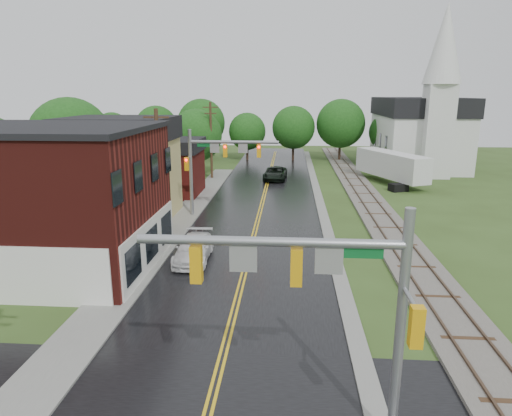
# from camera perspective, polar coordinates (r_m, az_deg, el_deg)

# --- Properties ---
(main_road) EXTENTS (10.00, 90.00, 0.02)m
(main_road) POSITION_cam_1_polar(r_m,az_deg,el_deg) (40.90, 0.62, -0.00)
(main_road) COLOR black
(main_road) RESTS_ON ground
(curb_right) EXTENTS (0.80, 70.00, 0.12)m
(curb_right) POSITION_cam_1_polar(r_m,az_deg,el_deg) (45.78, 7.78, 1.41)
(curb_right) COLOR gray
(curb_right) RESTS_ON ground
(sidewalk_left) EXTENTS (2.40, 50.00, 0.12)m
(sidewalk_left) POSITION_cam_1_polar(r_m,az_deg,el_deg) (37.03, -9.50, -1.73)
(sidewalk_left) COLOR gray
(sidewalk_left) RESTS_ON ground
(brick_building) EXTENTS (14.30, 10.30, 8.30)m
(brick_building) POSITION_cam_1_polar(r_m,az_deg,el_deg) (29.37, -26.53, 1.10)
(brick_building) COLOR #4D1510
(brick_building) RESTS_ON ground
(yellow_house) EXTENTS (8.00, 7.00, 6.40)m
(yellow_house) POSITION_cam_1_polar(r_m,az_deg,el_deg) (38.65, -16.29, 3.44)
(yellow_house) COLOR tan
(yellow_house) RESTS_ON ground
(darkred_building) EXTENTS (7.00, 6.00, 4.40)m
(darkred_building) POSITION_cam_1_polar(r_m,az_deg,el_deg) (46.95, -11.29, 4.32)
(darkred_building) COLOR #3F0F0C
(darkred_building) RESTS_ON ground
(church) EXTENTS (10.40, 18.40, 20.00)m
(church) POSITION_cam_1_polar(r_m,az_deg,el_deg) (65.82, 19.95, 9.72)
(church) COLOR silver
(church) RESTS_ON ground
(railroad) EXTENTS (3.20, 80.00, 0.30)m
(railroad) POSITION_cam_1_polar(r_m,az_deg,el_deg) (46.28, 13.48, 1.42)
(railroad) COLOR #59544C
(railroad) RESTS_ON ground
(traffic_signal_near) EXTENTS (7.34, 0.30, 7.20)m
(traffic_signal_near) POSITION_cam_1_polar(r_m,az_deg,el_deg) (12.68, 8.47, -9.64)
(traffic_signal_near) COLOR gray
(traffic_signal_near) RESTS_ON ground
(traffic_signal_far) EXTENTS (7.34, 0.43, 7.20)m
(traffic_signal_far) POSITION_cam_1_polar(r_m,az_deg,el_deg) (37.39, -5.00, 6.36)
(traffic_signal_far) COLOR gray
(traffic_signal_far) RESTS_ON ground
(utility_pole_b) EXTENTS (1.80, 0.28, 9.00)m
(utility_pole_b) POSITION_cam_1_polar(r_m,az_deg,el_deg) (33.33, -12.04, 4.70)
(utility_pole_b) COLOR #382616
(utility_pole_b) RESTS_ON ground
(utility_pole_c) EXTENTS (1.80, 0.28, 9.00)m
(utility_pole_c) POSITION_cam_1_polar(r_m,az_deg,el_deg) (54.63, -5.64, 8.56)
(utility_pole_c) COLOR #382616
(utility_pole_c) RESTS_ON ground
(tree_left_b) EXTENTS (7.60, 7.60, 9.69)m
(tree_left_b) POSITION_cam_1_polar(r_m,az_deg,el_deg) (46.38, -22.01, 7.84)
(tree_left_b) COLOR black
(tree_left_b) RESTS_ON ground
(tree_left_c) EXTENTS (6.00, 6.00, 7.65)m
(tree_left_c) POSITION_cam_1_polar(r_m,az_deg,el_deg) (52.38, -14.09, 7.73)
(tree_left_c) COLOR black
(tree_left_c) RESTS_ON ground
(tree_left_e) EXTENTS (6.40, 6.40, 8.16)m
(tree_left_e) POSITION_cam_1_polar(r_m,az_deg,el_deg) (56.85, -7.37, 8.83)
(tree_left_e) COLOR black
(tree_left_e) RESTS_ON ground
(suv_dark) EXTENTS (2.87, 5.62, 1.52)m
(suv_dark) POSITION_cam_1_polar(r_m,az_deg,el_deg) (54.03, 2.41, 4.31)
(suv_dark) COLOR black
(suv_dark) RESTS_ON ground
(pickup_white) EXTENTS (2.13, 4.99, 1.43)m
(pickup_white) POSITION_cam_1_polar(r_m,az_deg,el_deg) (28.41, -7.80, -5.11)
(pickup_white) COLOR white
(pickup_white) RESTS_ON ground
(semi_trailer) EXTENTS (6.50, 11.08, 3.56)m
(semi_trailer) POSITION_cam_1_polar(r_m,az_deg,el_deg) (53.74, 16.56, 5.17)
(semi_trailer) COLOR black
(semi_trailer) RESTS_ON ground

